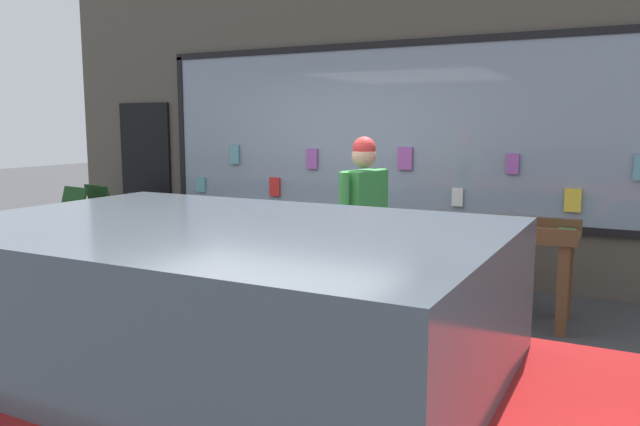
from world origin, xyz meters
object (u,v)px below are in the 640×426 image
at_px(person_browsing, 364,215).
at_px(small_dog, 404,299).
at_px(display_table_left, 196,216).
at_px(parked_car, 223,383).
at_px(display_table_right, 438,235).
at_px(sandwich_board_sign, 88,221).

height_order(person_browsing, small_dog, person_browsing).
bearing_deg(person_browsing, display_table_left, 87.21).
bearing_deg(parked_car, small_dog, 95.02).
relative_size(display_table_right, parked_car, 0.65).
bearing_deg(small_dog, person_browsing, 85.14).
height_order(small_dog, sandwich_board_sign, sandwich_board_sign).
relative_size(sandwich_board_sign, parked_car, 0.24).
relative_size(display_table_right, small_dog, 4.71).
relative_size(display_table_left, small_dog, 4.71).
bearing_deg(sandwich_board_sign, person_browsing, -1.55).
bearing_deg(small_dog, display_table_right, 11.66).
bearing_deg(person_browsing, sandwich_board_sign, 91.02).
height_order(display_table_right, sandwich_board_sign, sandwich_board_sign).
xyz_separation_m(small_dog, sandwich_board_sign, (-4.90, 1.02, 0.18)).
relative_size(small_dog, parked_car, 0.14).
distance_m(person_browsing, parked_car, 3.22).
bearing_deg(parked_car, person_browsing, 102.88).
relative_size(person_browsing, parked_car, 0.43).
bearing_deg(person_browsing, small_dog, -98.00).
xyz_separation_m(display_table_left, display_table_right, (2.91, 0.00, 0.02)).
xyz_separation_m(display_table_left, sandwich_board_sign, (-2.04, 0.22, -0.24)).
height_order(display_table_left, display_table_right, display_table_right).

